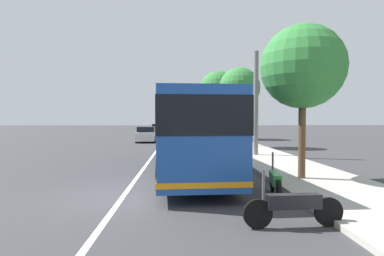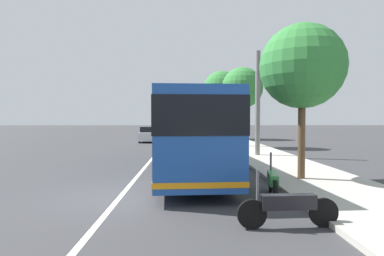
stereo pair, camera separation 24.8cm
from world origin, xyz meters
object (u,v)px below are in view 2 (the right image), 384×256
(motorcycle_by_tree, at_px, (273,182))
(car_far_distant, at_px, (149,135))
(motorcycle_mid_row, at_px, (288,206))
(roadside_tree_near_camera, at_px, (302,67))
(car_behind_bus, at_px, (186,139))
(roadside_tree_mid_block, at_px, (242,88))
(car_ahead_same_lane, at_px, (161,128))
(coach_bus, at_px, (187,128))
(roadside_tree_far_block, at_px, (222,90))
(utility_pole, at_px, (258,104))

(motorcycle_by_tree, distance_m, car_far_distant, 24.08)
(motorcycle_mid_row, relative_size, roadside_tree_near_camera, 0.38)
(motorcycle_by_tree, xyz_separation_m, roadside_tree_near_camera, (2.34, -1.72, 3.79))
(car_behind_bus, distance_m, roadside_tree_mid_block, 6.21)
(roadside_tree_mid_block, bearing_deg, car_ahead_same_lane, 16.43)
(coach_bus, xyz_separation_m, car_far_distant, (18.17, 3.76, -1.17))
(roadside_tree_far_block, bearing_deg, car_ahead_same_lane, 23.97)
(roadside_tree_mid_block, bearing_deg, roadside_tree_near_camera, 178.55)
(roadside_tree_near_camera, relative_size, roadside_tree_mid_block, 0.89)
(coach_bus, relative_size, motorcycle_mid_row, 5.60)
(car_far_distant, xyz_separation_m, utility_pole, (-13.12, -8.15, 2.51))
(utility_pole, bearing_deg, roadside_tree_mid_block, -1.98)
(coach_bus, distance_m, roadside_tree_mid_block, 12.82)
(car_behind_bus, xyz_separation_m, car_ahead_same_lane, (30.07, 4.34, 0.03))
(motorcycle_mid_row, distance_m, roadside_tree_mid_block, 19.93)
(roadside_tree_far_block, distance_m, utility_pole, 17.83)
(coach_bus, height_order, roadside_tree_near_camera, roadside_tree_near_camera)
(coach_bus, xyz_separation_m, roadside_tree_near_camera, (-2.73, -4.25, 2.35))
(car_far_distant, xyz_separation_m, roadside_tree_mid_block, (-6.58, -8.37, 4.10))
(motorcycle_mid_row, distance_m, car_behind_bus, 19.60)
(motorcycle_by_tree, relative_size, roadside_tree_mid_block, 0.34)
(car_ahead_same_lane, bearing_deg, car_far_distant, -1.73)
(car_far_distant, bearing_deg, motorcycle_by_tree, 12.39)
(roadside_tree_near_camera, bearing_deg, car_far_distant, 20.97)
(car_far_distant, distance_m, roadside_tree_far_block, 10.44)
(coach_bus, distance_m, utility_pole, 6.82)
(motorcycle_by_tree, bearing_deg, car_behind_bus, 18.66)
(motorcycle_mid_row, bearing_deg, roadside_tree_near_camera, -116.36)
(motorcycle_by_tree, xyz_separation_m, car_behind_bus, (16.86, 2.51, 0.19))
(utility_pole, bearing_deg, motorcycle_mid_row, 169.95)
(coach_bus, relative_size, car_behind_bus, 2.81)
(coach_bus, bearing_deg, car_behind_bus, -3.40)
(car_behind_bus, relative_size, roadside_tree_mid_block, 0.67)
(roadside_tree_far_block, bearing_deg, roadside_tree_mid_block, -177.89)
(roadside_tree_far_block, xyz_separation_m, utility_pole, (-17.66, -0.18, -2.49))
(roadside_tree_near_camera, height_order, utility_pole, utility_pole)
(car_ahead_same_lane, bearing_deg, motorcycle_mid_row, 4.34)
(motorcycle_by_tree, xyz_separation_m, utility_pole, (10.12, -1.85, 2.78))
(car_far_distant, relative_size, utility_pole, 0.63)
(car_behind_bus, bearing_deg, roadside_tree_near_camera, -160.93)
(roadside_tree_mid_block, bearing_deg, motorcycle_mid_row, 172.66)
(coach_bus, relative_size, roadside_tree_far_block, 1.57)
(utility_pole, bearing_deg, roadside_tree_near_camera, 179.00)
(motorcycle_by_tree, bearing_deg, coach_bus, 36.77)
(motorcycle_by_tree, bearing_deg, car_ahead_same_lane, 18.51)
(coach_bus, xyz_separation_m, car_ahead_same_lane, (41.86, 4.31, -1.22))
(car_far_distant, bearing_deg, roadside_tree_mid_block, 49.10)
(car_behind_bus, relative_size, utility_pole, 0.68)
(motorcycle_by_tree, distance_m, roadside_tree_mid_block, 17.35)
(coach_bus, relative_size, roadside_tree_mid_block, 1.89)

